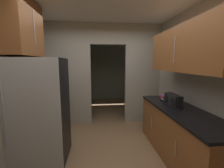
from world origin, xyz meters
TOP-DOWN VIEW (x-y plane):
  - ground at (0.00, 0.00)m, footprint 20.00×20.00m
  - kitchen_overhead_slab at (0.00, 0.52)m, footprint 3.48×7.46m
  - kitchen_partition at (-0.04, 1.73)m, footprint 3.08×0.12m
  - adjoining_room_shell at (0.00, 3.59)m, footprint 3.08×2.78m
  - refrigerator at (-1.13, 0.23)m, footprint 0.81×0.74m
  - lower_cabinet_run at (1.20, 0.02)m, footprint 0.67×2.06m
  - upper_cabinet_counterside at (1.20, 0.02)m, footprint 0.36×1.86m
  - upper_cabinet_fridgeside at (-1.36, 0.33)m, footprint 0.36×0.90m
  - boombox at (1.17, 0.24)m, footprint 0.15×0.41m
  - book_stack at (1.18, 0.60)m, footprint 0.15×0.18m

SIDE VIEW (x-z plane):
  - ground at x=0.00m, z-range 0.00..0.00m
  - lower_cabinet_run at x=1.20m, z-range 0.00..0.88m
  - refrigerator at x=-1.13m, z-range 0.00..1.72m
  - book_stack at x=1.18m, z-range 0.88..0.98m
  - boombox at x=1.17m, z-range 0.87..1.10m
  - adjoining_room_shell at x=0.00m, z-range 0.00..2.67m
  - kitchen_partition at x=-0.04m, z-range 0.09..2.75m
  - upper_cabinet_counterside at x=1.20m, z-range 1.50..2.22m
  - upper_cabinet_fridgeside at x=-1.36m, z-range 1.75..2.65m
  - kitchen_overhead_slab at x=0.00m, z-range 2.67..2.73m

